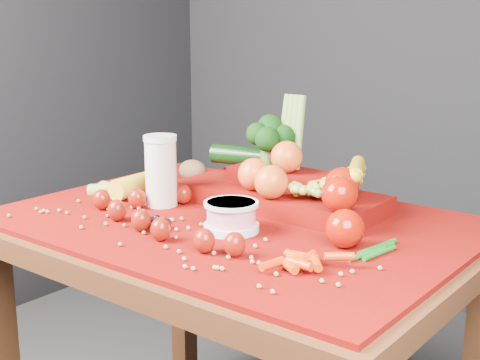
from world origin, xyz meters
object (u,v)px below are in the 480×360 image
Objects in this scene: produce_mound at (289,184)px; yogurt_bowl at (231,215)px; milk_glass at (161,168)px; table at (235,262)px.

yogurt_bowl is at bearing -88.24° from produce_mound.
yogurt_bowl is at bearing -11.72° from milk_glass.
milk_glass reaches higher than table.
produce_mound is (0.05, 0.15, 0.17)m from table.
table is 6.26× the size of milk_glass.
table is 0.17m from yogurt_bowl.
table is at bearing 6.03° from milk_glass.
produce_mound is (0.26, 0.17, -0.03)m from milk_glass.
milk_glass reaches higher than yogurt_bowl.
table is 9.06× the size of yogurt_bowl.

